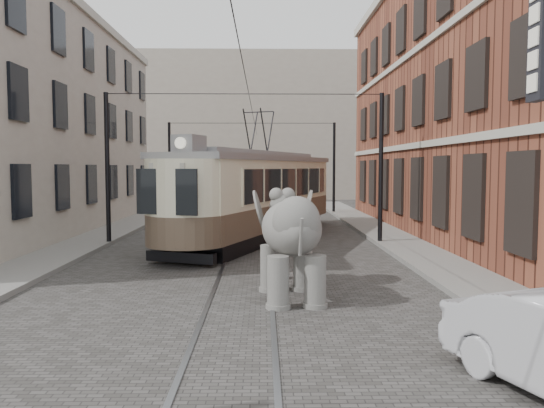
{
  "coord_description": "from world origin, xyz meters",
  "views": [
    {
      "loc": [
        0.53,
        -15.1,
        3.1
      ],
      "look_at": [
        0.77,
        -0.75,
        2.1
      ],
      "focal_mm": 35.22,
      "sensor_mm": 36.0,
      "label": 1
    }
  ],
  "objects": [
    {
      "name": "ground",
      "position": [
        0.0,
        0.0,
        0.0
      ],
      "size": [
        120.0,
        120.0,
        0.0
      ],
      "primitive_type": "plane",
      "color": "#484542"
    },
    {
      "name": "tram_rails",
      "position": [
        0.0,
        0.0,
        0.01
      ],
      "size": [
        1.54,
        80.0,
        0.02
      ],
      "primitive_type": null,
      "color": "slate",
      "rests_on": "ground"
    },
    {
      "name": "sidewalk_right",
      "position": [
        6.0,
        0.0,
        0.07
      ],
      "size": [
        2.0,
        60.0,
        0.15
      ],
      "primitive_type": "cube",
      "color": "slate",
      "rests_on": "ground"
    },
    {
      "name": "sidewalk_left",
      "position": [
        -6.5,
        0.0,
        0.07
      ],
      "size": [
        2.0,
        60.0,
        0.15
      ],
      "primitive_type": "cube",
      "color": "slate",
      "rests_on": "ground"
    },
    {
      "name": "brick_building",
      "position": [
        11.0,
        9.0,
        6.0
      ],
      "size": [
        8.0,
        26.0,
        12.0
      ],
      "primitive_type": "cube",
      "color": "brown",
      "rests_on": "ground"
    },
    {
      "name": "stucco_building",
      "position": [
        -11.0,
        10.0,
        5.0
      ],
      "size": [
        7.0,
        24.0,
        10.0
      ],
      "primitive_type": "cube",
      "color": "#9F9384",
      "rests_on": "ground"
    },
    {
      "name": "distant_block",
      "position": [
        0.0,
        40.0,
        7.0
      ],
      "size": [
        28.0,
        10.0,
        14.0
      ],
      "primitive_type": "cube",
      "color": "#9F9384",
      "rests_on": "ground"
    },
    {
      "name": "catenary",
      "position": [
        -0.2,
        5.0,
        3.0
      ],
      "size": [
        11.0,
        30.2,
        6.0
      ],
      "primitive_type": null,
      "color": "black",
      "rests_on": "ground"
    },
    {
      "name": "tram",
      "position": [
        0.35,
        7.83,
        2.75
      ],
      "size": [
        7.61,
        13.94,
        5.49
      ],
      "primitive_type": null,
      "rotation": [
        0.0,
        0.0,
        -0.37
      ],
      "color": "beige",
      "rests_on": "ground"
    },
    {
      "name": "elephant",
      "position": [
        1.18,
        -2.74,
        1.29
      ],
      "size": [
        2.72,
        4.42,
        2.58
      ],
      "primitive_type": null,
      "rotation": [
        0.0,
        0.0,
        0.1
      ],
      "color": "#5F5D58",
      "rests_on": "ground"
    }
  ]
}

